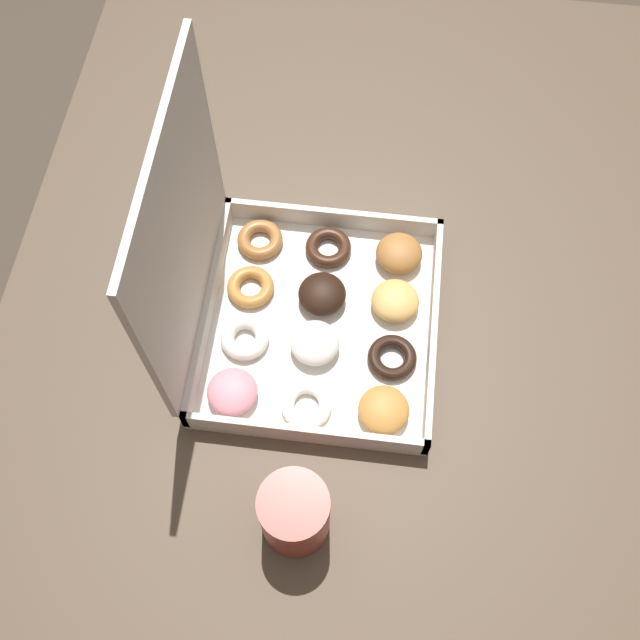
% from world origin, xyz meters
% --- Properties ---
extents(ground_plane, '(8.00, 8.00, 0.00)m').
position_xyz_m(ground_plane, '(0.00, 0.00, 0.00)').
color(ground_plane, '#42382D').
extents(dining_table, '(1.18, 1.00, 0.73)m').
position_xyz_m(dining_table, '(0.00, 0.00, 0.65)').
color(dining_table, '#4C3D2D').
rests_on(dining_table, ground_plane).
extents(donut_box, '(0.31, 0.30, 0.34)m').
position_xyz_m(donut_box, '(-0.05, 0.12, 0.80)').
color(donut_box, silver).
rests_on(donut_box, dining_table).
extents(coffee_mug, '(0.08, 0.08, 0.10)m').
position_xyz_m(coffee_mug, '(-0.30, 0.08, 0.79)').
color(coffee_mug, '#A3382D').
rests_on(coffee_mug, dining_table).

